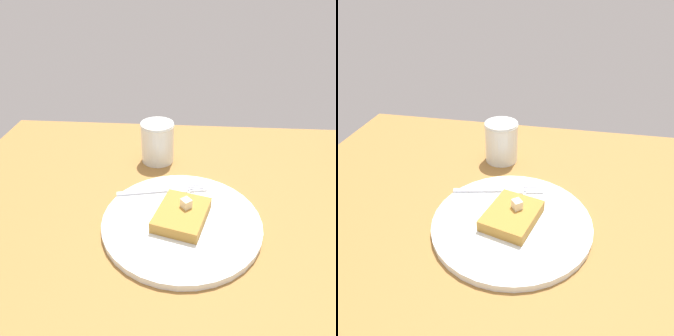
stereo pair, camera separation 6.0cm
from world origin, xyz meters
The scene contains 6 objects.
table_surface centered at (0.00, 0.00, 1.15)cm, with size 96.38×96.38×2.29cm, color olive.
plate centered at (-2.75, 9.50, 2.97)cm, with size 26.00×26.00×1.19cm.
toast_slice_center centered at (-2.75, 9.50, 4.45)cm, with size 7.64×9.49×1.94cm, color #A8772E.
butter_pat_primary centered at (-2.10, 10.36, 6.18)cm, with size 1.51×1.36×1.51cm, color #F4E9C8.
fork centered at (-5.82, 17.04, 3.66)cm, with size 15.96×4.67×0.36cm.
syrup_jar centered at (-8.73, 29.97, 6.29)cm, with size 7.11×7.11×8.74cm.
Camera 1 is at (-1.93, -31.16, 39.23)cm, focal length 35.00 mm.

